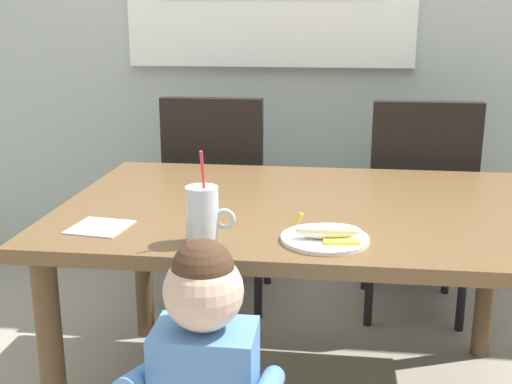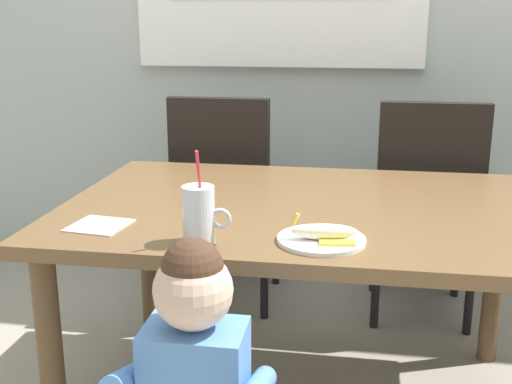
# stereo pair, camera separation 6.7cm
# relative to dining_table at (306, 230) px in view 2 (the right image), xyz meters

# --- Properties ---
(dining_table) EXTENTS (1.50, 1.01, 0.71)m
(dining_table) POSITION_rel_dining_table_xyz_m (0.00, 0.00, 0.00)
(dining_table) COLOR brown
(dining_table) RESTS_ON ground
(dining_chair_left) EXTENTS (0.44, 0.44, 0.96)m
(dining_chair_left) POSITION_rel_dining_table_xyz_m (-0.42, 0.73, -0.09)
(dining_chair_left) COLOR black
(dining_chair_left) RESTS_ON ground
(dining_chair_right) EXTENTS (0.44, 0.44, 0.96)m
(dining_chair_right) POSITION_rel_dining_table_xyz_m (0.44, 0.72, -0.09)
(dining_chair_right) COLOR black
(dining_chair_right) RESTS_ON ground
(toddler_standing) EXTENTS (0.33, 0.24, 0.84)m
(toddler_standing) POSITION_rel_dining_table_xyz_m (-0.18, -0.72, -0.10)
(toddler_standing) COLOR #3F4760
(toddler_standing) RESTS_ON ground
(milk_cup) EXTENTS (0.13, 0.08, 0.25)m
(milk_cup) POSITION_rel_dining_table_xyz_m (-0.24, -0.39, 0.15)
(milk_cup) COLOR silver
(milk_cup) RESTS_ON dining_table
(snack_plate) EXTENTS (0.23, 0.23, 0.01)m
(snack_plate) POSITION_rel_dining_table_xyz_m (0.07, -0.34, 0.09)
(snack_plate) COLOR white
(snack_plate) RESTS_ON dining_table
(peeled_banana) EXTENTS (0.17, 0.11, 0.07)m
(peeled_banana) POSITION_rel_dining_table_xyz_m (0.08, -0.35, 0.11)
(peeled_banana) COLOR #F4EAC6
(peeled_banana) RESTS_ON snack_plate
(paper_napkin) EXTENTS (0.17, 0.17, 0.00)m
(paper_napkin) POSITION_rel_dining_table_xyz_m (-0.55, -0.31, 0.09)
(paper_napkin) COLOR silver
(paper_napkin) RESTS_ON dining_table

